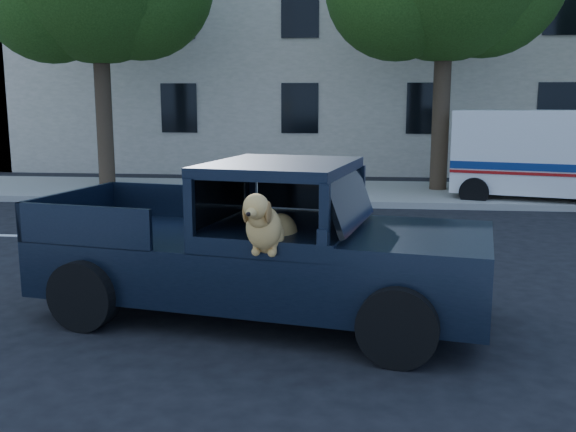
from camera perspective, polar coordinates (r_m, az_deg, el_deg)
name	(u,v)px	position (r m, az deg, el deg)	size (l,w,h in m)	color
ground	(121,298)	(8.32, -14.62, -7.07)	(120.00, 120.00, 0.00)	black
far_sidewalk	(247,191)	(17.02, -3.64, 2.22)	(60.00, 4.00, 0.15)	gray
lane_stripes	(304,243)	(11.11, 1.42, -2.38)	(21.60, 0.14, 0.01)	silver
building_main	(363,43)	(24.00, 6.68, 15.06)	(26.00, 6.00, 9.00)	beige
pickup_truck	(254,265)	(7.26, -3.07, -4.36)	(5.22, 2.96, 1.77)	black
mail_truck	(538,163)	(16.35, 21.31, 4.37)	(4.38, 2.92, 2.21)	silver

